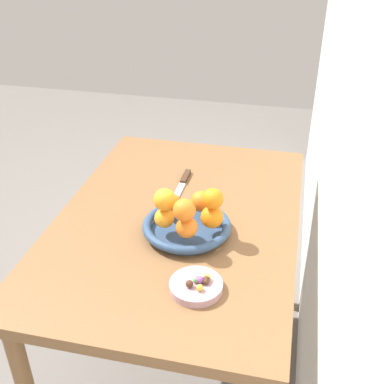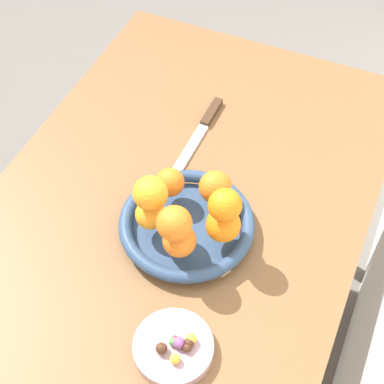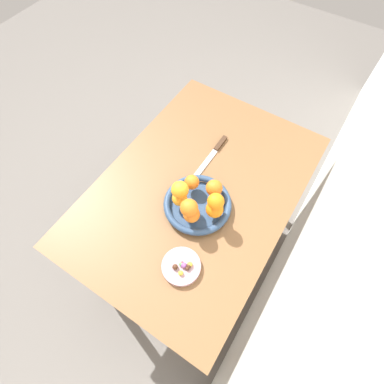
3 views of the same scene
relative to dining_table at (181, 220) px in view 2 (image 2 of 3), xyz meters
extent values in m
plane|color=slate|center=(0.00, 0.00, -0.65)|extent=(6.00, 6.00, 0.00)
cube|color=brown|center=(0.00, 0.00, 0.07)|extent=(1.10, 0.76, 0.04)
cylinder|color=brown|center=(-0.49, -0.32, -0.30)|extent=(0.05, 0.05, 0.70)
cylinder|color=brown|center=(-0.49, 0.32, -0.30)|extent=(0.05, 0.05, 0.70)
cylinder|color=navy|center=(0.08, 0.05, 0.10)|extent=(0.22, 0.22, 0.01)
torus|color=navy|center=(0.08, 0.05, 0.12)|extent=(0.27, 0.27, 0.03)
cylinder|color=#B28C99|center=(0.32, 0.13, 0.10)|extent=(0.14, 0.14, 0.02)
sphere|color=orange|center=(0.15, 0.06, 0.16)|extent=(0.06, 0.06, 0.06)
sphere|color=orange|center=(0.08, 0.13, 0.16)|extent=(0.07, 0.07, 0.07)
sphere|color=orange|center=(0.01, 0.08, 0.16)|extent=(0.07, 0.07, 0.07)
sphere|color=orange|center=(0.03, -0.01, 0.16)|extent=(0.06, 0.06, 0.06)
sphere|color=orange|center=(0.11, -0.01, 0.16)|extent=(0.06, 0.06, 0.06)
sphere|color=orange|center=(0.16, 0.06, 0.22)|extent=(0.06, 0.06, 0.06)
sphere|color=orange|center=(0.11, -0.01, 0.22)|extent=(0.07, 0.07, 0.07)
sphere|color=orange|center=(0.09, 0.13, 0.23)|extent=(0.06, 0.06, 0.06)
sphere|color=#8C4C99|center=(0.31, 0.14, 0.12)|extent=(0.02, 0.02, 0.02)
sphere|color=#472819|center=(0.33, 0.12, 0.12)|extent=(0.02, 0.02, 0.02)
sphere|color=#472819|center=(0.31, 0.15, 0.12)|extent=(0.02, 0.02, 0.02)
sphere|color=#472819|center=(0.31, 0.15, 0.12)|extent=(0.02, 0.02, 0.02)
sphere|color=#C6384C|center=(0.31, 0.13, 0.12)|extent=(0.01, 0.01, 0.01)
sphere|color=gold|center=(0.34, 0.14, 0.12)|extent=(0.02, 0.02, 0.02)
sphere|color=#4C9947|center=(0.31, 0.13, 0.12)|extent=(0.02, 0.02, 0.02)
sphere|color=gold|center=(0.30, 0.15, 0.12)|extent=(0.02, 0.02, 0.02)
cube|color=#3F2819|center=(-0.25, -0.03, 0.10)|extent=(0.09, 0.02, 0.01)
cube|color=silver|center=(-0.12, -0.03, 0.09)|extent=(0.17, 0.02, 0.01)
camera|label=1|loc=(1.23, 0.33, 0.95)|focal=45.00mm
camera|label=2|loc=(0.68, 0.33, 1.06)|focal=55.00mm
camera|label=3|loc=(0.55, 0.33, 1.15)|focal=28.00mm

